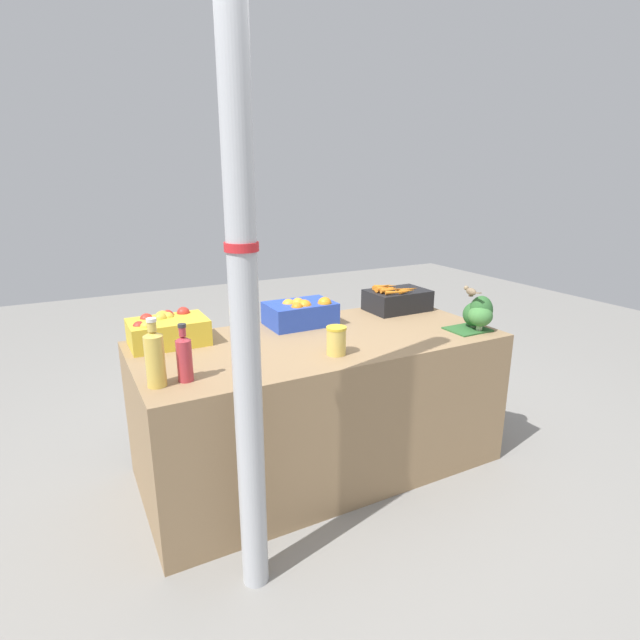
# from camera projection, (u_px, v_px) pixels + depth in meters

# --- Properties ---
(ground_plane) EXTENTS (10.00, 10.00, 0.00)m
(ground_plane) POSITION_uv_depth(u_px,v_px,m) (320.00, 464.00, 2.83)
(ground_plane) COLOR gray
(market_table) EXTENTS (1.90, 0.88, 0.75)m
(market_table) POSITION_uv_depth(u_px,v_px,m) (320.00, 404.00, 2.73)
(market_table) COLOR #937551
(market_table) RESTS_ON ground_plane
(support_pole) EXTENTS (0.12, 0.12, 2.48)m
(support_pole) POSITION_uv_depth(u_px,v_px,m) (243.00, 279.00, 1.68)
(support_pole) COLOR #B7BABF
(support_pole) RESTS_ON ground_plane
(apple_crate) EXTENTS (0.38, 0.26, 0.16)m
(apple_crate) POSITION_uv_depth(u_px,v_px,m) (167.00, 330.00, 2.51)
(apple_crate) COLOR gold
(apple_crate) RESTS_ON market_table
(orange_crate) EXTENTS (0.38, 0.26, 0.17)m
(orange_crate) POSITION_uv_depth(u_px,v_px,m) (301.00, 312.00, 2.84)
(orange_crate) COLOR #2847B7
(orange_crate) RESTS_ON market_table
(carrot_crate) EXTENTS (0.38, 0.26, 0.16)m
(carrot_crate) POSITION_uv_depth(u_px,v_px,m) (397.00, 299.00, 3.15)
(carrot_crate) COLOR black
(carrot_crate) RESTS_ON market_table
(broccoli_pile) EXTENTS (0.23, 0.20, 0.19)m
(broccoli_pile) POSITION_uv_depth(u_px,v_px,m) (478.00, 314.00, 2.74)
(broccoli_pile) COLOR #2D602D
(broccoli_pile) RESTS_ON market_table
(juice_bottle_golden) EXTENTS (0.08, 0.08, 0.29)m
(juice_bottle_golden) POSITION_uv_depth(u_px,v_px,m) (155.00, 357.00, 1.99)
(juice_bottle_golden) COLOR gold
(juice_bottle_golden) RESTS_ON market_table
(juice_bottle_ruby) EXTENTS (0.06, 0.06, 0.25)m
(juice_bottle_ruby) POSITION_uv_depth(u_px,v_px,m) (184.00, 357.00, 2.05)
(juice_bottle_ruby) COLOR #B2333D
(juice_bottle_ruby) RESTS_ON market_table
(pickle_jar) EXTENTS (0.10, 0.10, 0.14)m
(pickle_jar) POSITION_uv_depth(u_px,v_px,m) (336.00, 341.00, 2.37)
(pickle_jar) COLOR #DBBC56
(pickle_jar) RESTS_ON market_table
(sparrow_bird) EXTENTS (0.04, 0.14, 0.05)m
(sparrow_bird) POSITION_uv_depth(u_px,v_px,m) (471.00, 291.00, 2.70)
(sparrow_bird) COLOR #4C3D2D
(sparrow_bird) RESTS_ON broccoli_pile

